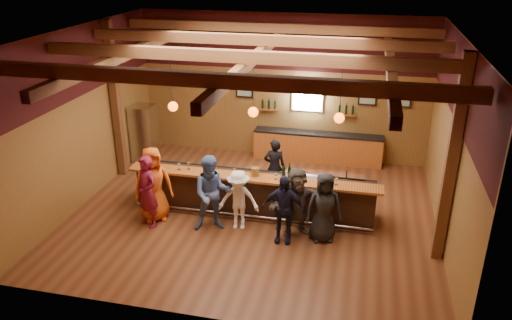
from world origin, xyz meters
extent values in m
plane|color=#5E2F18|center=(0.00, 0.00, 0.00)|extent=(9.00, 9.00, 0.00)
cube|color=brown|center=(0.00, 4.00, 2.25)|extent=(9.00, 0.04, 4.50)
cube|color=brown|center=(0.00, -4.00, 2.25)|extent=(9.00, 0.04, 4.50)
cube|color=brown|center=(-4.50, 0.00, 2.25)|extent=(0.04, 8.00, 4.50)
cube|color=brown|center=(4.50, 0.00, 2.25)|extent=(0.04, 8.00, 4.50)
cube|color=brown|center=(0.00, 0.00, 4.50)|extent=(9.00, 8.00, 0.04)
cube|color=#3A0F10|center=(0.00, 3.98, 3.65)|extent=(9.00, 0.01, 1.70)
cube|color=#3A0F10|center=(-4.48, 0.00, 3.65)|extent=(0.01, 8.00, 1.70)
cube|color=#3A0F10|center=(4.48, 0.00, 3.65)|extent=(0.01, 8.00, 1.70)
cube|color=#563018|center=(-4.35, 1.50, 2.25)|extent=(0.22, 0.22, 4.50)
cube|color=#563018|center=(4.35, -1.00, 2.25)|extent=(0.22, 0.22, 4.50)
cube|color=#563018|center=(0.00, -3.00, 4.20)|extent=(8.80, 0.20, 0.25)
cube|color=#563018|center=(0.00, -1.00, 4.20)|extent=(8.80, 0.20, 0.25)
cube|color=#563018|center=(0.00, 1.00, 4.20)|extent=(8.80, 0.20, 0.25)
cube|color=#563018|center=(0.00, 3.00, 4.20)|extent=(8.80, 0.20, 0.25)
cube|color=#563018|center=(-3.00, 0.00, 3.95)|extent=(0.18, 7.80, 0.22)
cube|color=#563018|center=(0.00, 0.00, 3.95)|extent=(0.18, 7.80, 0.22)
cube|color=#563018|center=(3.00, 0.00, 3.95)|extent=(0.18, 7.80, 0.22)
cube|color=black|center=(0.00, 0.00, 0.53)|extent=(6.00, 0.60, 1.05)
cube|color=#9C4D1C|center=(0.00, -0.18, 1.08)|extent=(6.30, 0.50, 0.06)
cube|color=black|center=(0.00, 0.38, 0.93)|extent=(6.00, 0.48, 0.05)
cube|color=black|center=(0.00, 0.38, 0.45)|extent=(6.00, 0.48, 0.90)
cube|color=silver|center=(2.00, 0.38, 0.88)|extent=(0.45, 0.40, 0.14)
cube|color=silver|center=(2.50, 0.38, 0.88)|extent=(0.45, 0.40, 0.14)
cylinder|color=silver|center=(0.00, -0.42, 0.15)|extent=(6.00, 0.06, 0.06)
cube|color=#9C4D1C|center=(1.20, 3.72, 0.45)|extent=(4.00, 0.50, 0.90)
cube|color=black|center=(1.20, 3.72, 0.93)|extent=(4.00, 0.52, 0.05)
cube|color=silver|center=(0.80, 3.95, 2.05)|extent=(0.95, 0.08, 0.95)
cube|color=white|center=(0.80, 3.90, 2.05)|extent=(0.78, 0.01, 0.78)
cube|color=black|center=(-1.20, 3.94, 2.10)|extent=(0.55, 0.04, 0.45)
cube|color=silver|center=(-1.20, 3.92, 2.10)|extent=(0.45, 0.01, 0.35)
cube|color=black|center=(2.60, 3.94, 2.10)|extent=(0.55, 0.04, 0.45)
cube|color=silver|center=(2.60, 3.92, 2.10)|extent=(0.45, 0.01, 0.35)
cube|color=black|center=(3.60, 3.94, 2.10)|extent=(0.55, 0.04, 0.45)
cube|color=silver|center=(3.60, 3.92, 2.10)|extent=(0.45, 0.01, 0.35)
cube|color=#9C4D1C|center=(-0.40, 3.88, 1.55)|extent=(0.60, 0.18, 0.04)
cylinder|color=black|center=(-0.60, 3.88, 1.70)|extent=(0.07, 0.07, 0.26)
cylinder|color=black|center=(-0.40, 3.88, 1.70)|extent=(0.07, 0.07, 0.26)
cylinder|color=black|center=(-0.20, 3.88, 1.70)|extent=(0.07, 0.07, 0.26)
cube|color=#9C4D1C|center=(2.00, 3.88, 1.55)|extent=(0.60, 0.18, 0.04)
cylinder|color=black|center=(1.80, 3.88, 1.70)|extent=(0.07, 0.07, 0.26)
cylinder|color=black|center=(2.00, 3.88, 1.70)|extent=(0.07, 0.07, 0.26)
cylinder|color=black|center=(2.20, 3.88, 1.70)|extent=(0.07, 0.07, 0.26)
cylinder|color=black|center=(-2.00, 0.00, 3.33)|extent=(0.01, 0.01, 1.25)
sphere|color=#FF530C|center=(-2.00, 0.00, 2.70)|extent=(0.24, 0.24, 0.24)
cylinder|color=black|center=(0.00, 0.00, 3.33)|extent=(0.01, 0.01, 1.25)
sphere|color=#FF530C|center=(0.00, 0.00, 2.70)|extent=(0.24, 0.24, 0.24)
cylinder|color=black|center=(2.00, 0.00, 3.33)|extent=(0.01, 0.01, 1.25)
sphere|color=#FF530C|center=(2.00, 0.00, 2.70)|extent=(0.24, 0.24, 0.24)
cube|color=silver|center=(-4.10, 2.60, 0.90)|extent=(0.70, 0.70, 1.80)
imported|color=#E55B15|center=(-2.31, -0.80, 0.95)|extent=(1.10, 0.95, 1.90)
imported|color=maroon|center=(-2.33, -1.13, 0.90)|extent=(0.79, 0.72, 1.80)
imported|color=#5672AC|center=(-0.78, -0.93, 0.94)|extent=(1.08, 0.95, 1.87)
imported|color=white|center=(-0.18, -0.77, 0.75)|extent=(1.02, 0.65, 1.50)
imported|color=black|center=(0.95, -1.12, 0.83)|extent=(0.97, 0.42, 1.65)
imported|color=#524841|center=(1.21, -0.76, 0.85)|extent=(1.56, 1.34, 1.70)
imported|color=black|center=(1.84, -0.84, 0.84)|extent=(0.94, 0.74, 1.67)
imported|color=black|center=(0.31, 1.21, 0.80)|extent=(0.65, 0.51, 1.59)
cylinder|color=brown|center=(0.07, -0.10, 1.22)|extent=(0.19, 0.19, 0.21)
cylinder|color=black|center=(0.76, -0.02, 1.25)|extent=(0.08, 0.08, 0.28)
cylinder|color=black|center=(0.76, -0.02, 1.43)|extent=(0.03, 0.03, 0.10)
cylinder|color=black|center=(0.90, -0.02, 1.25)|extent=(0.08, 0.08, 0.27)
cylinder|color=black|center=(0.90, -0.02, 1.43)|extent=(0.03, 0.03, 0.10)
cylinder|color=silver|center=(-2.43, -0.20, 1.11)|extent=(0.06, 0.06, 0.01)
cylinder|color=silver|center=(-2.43, -0.20, 1.16)|extent=(0.01, 0.01, 0.09)
sphere|color=silver|center=(-2.43, -0.20, 1.23)|extent=(0.07, 0.07, 0.07)
cylinder|color=silver|center=(-1.87, -0.19, 1.11)|extent=(0.07, 0.07, 0.01)
cylinder|color=silver|center=(-1.87, -0.19, 1.17)|extent=(0.01, 0.01, 0.10)
sphere|color=silver|center=(-1.87, -0.19, 1.25)|extent=(0.08, 0.08, 0.08)
cylinder|color=silver|center=(-1.64, -0.11, 1.11)|extent=(0.08, 0.08, 0.01)
cylinder|color=silver|center=(-1.64, -0.11, 1.17)|extent=(0.01, 0.01, 0.11)
sphere|color=silver|center=(-1.64, -0.11, 1.26)|extent=(0.09, 0.09, 0.09)
cylinder|color=silver|center=(-1.01, -0.24, 1.11)|extent=(0.06, 0.06, 0.01)
cylinder|color=silver|center=(-1.01, -0.24, 1.16)|extent=(0.01, 0.01, 0.09)
sphere|color=silver|center=(-1.01, -0.24, 1.23)|extent=(0.07, 0.07, 0.07)
cylinder|color=silver|center=(-0.45, -0.13, 1.11)|extent=(0.06, 0.06, 0.01)
cylinder|color=silver|center=(-0.45, -0.13, 1.16)|extent=(0.01, 0.01, 0.09)
sphere|color=silver|center=(-0.45, -0.13, 1.24)|extent=(0.07, 0.07, 0.07)
cylinder|color=silver|center=(0.60, -0.20, 1.11)|extent=(0.07, 0.07, 0.01)
cylinder|color=silver|center=(0.60, -0.20, 1.16)|extent=(0.01, 0.01, 0.09)
sphere|color=silver|center=(0.60, -0.20, 1.24)|extent=(0.08, 0.08, 0.08)
cylinder|color=silver|center=(1.21, -0.15, 1.11)|extent=(0.07, 0.07, 0.01)
cylinder|color=silver|center=(1.21, -0.15, 1.16)|extent=(0.01, 0.01, 0.09)
sphere|color=silver|center=(1.21, -0.15, 1.24)|extent=(0.08, 0.08, 0.08)
cylinder|color=silver|center=(2.04, -0.18, 1.11)|extent=(0.07, 0.07, 0.01)
cylinder|color=silver|center=(2.04, -0.18, 1.17)|extent=(0.01, 0.01, 0.10)
sphere|color=silver|center=(2.04, -0.18, 1.25)|extent=(0.08, 0.08, 0.08)
camera|label=1|loc=(2.54, -10.89, 6.27)|focal=35.00mm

